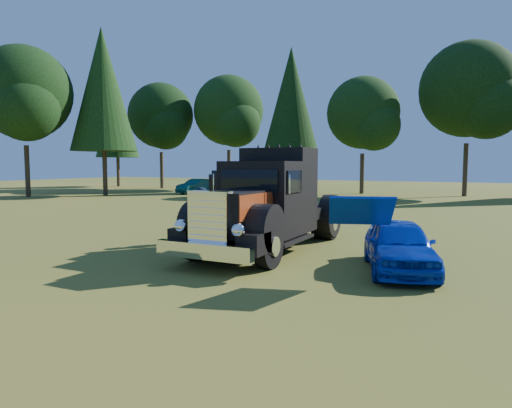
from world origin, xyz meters
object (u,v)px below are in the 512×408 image
Objects in this scene: diamond_t_truck at (266,207)px; distant_teal_car at (197,186)px; hotrod_coupe at (399,245)px; spectator_near at (226,218)px; spectator_far at (203,215)px.

diamond_t_truck is 1.86× the size of distant_teal_car.
hotrod_coupe reaches higher than spectator_near.
diamond_t_truck is at bearing -85.31° from spectator_far.
distant_teal_car is at bearing 46.26° from spectator_far.
spectator_near is at bearing -44.98° from distant_teal_car.
diamond_t_truck is at bearing 166.26° from hotrod_coupe.
spectator_near is (-5.55, 1.47, 0.20)m from hotrod_coupe.
hotrod_coupe is at bearing -89.60° from spectator_far.
hotrod_coupe is at bearing -108.80° from spectator_near.
spectator_far is at bearing 168.82° from hotrod_coupe.
spectator_near is at bearing -61.28° from spectator_far.
spectator_near is 0.77m from spectator_far.
hotrod_coupe is (3.90, -0.95, -0.66)m from diamond_t_truck.
hotrod_coupe is 1.09× the size of distant_teal_car.
spectator_far reaches higher than distant_teal_car.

